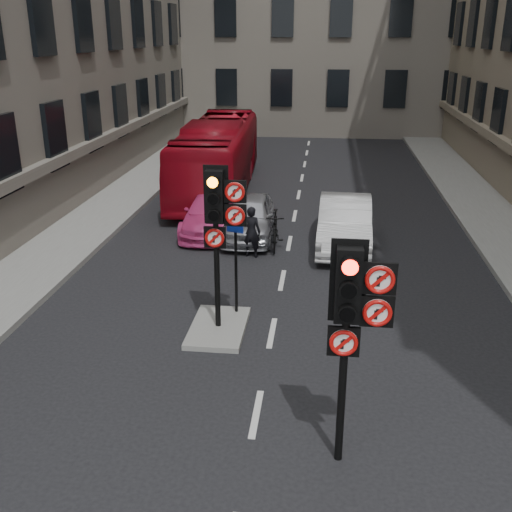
% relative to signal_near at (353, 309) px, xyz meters
% --- Properties ---
extents(ground, '(120.00, 120.00, 0.00)m').
position_rel_signal_near_xyz_m(ground, '(-1.49, -0.99, -2.58)').
color(ground, black).
rests_on(ground, ground).
extents(pavement_left, '(3.00, 50.00, 0.16)m').
position_rel_signal_near_xyz_m(pavement_left, '(-8.69, 11.01, -2.50)').
color(pavement_left, gray).
rests_on(pavement_left, ground).
extents(centre_island, '(1.20, 2.00, 0.12)m').
position_rel_signal_near_xyz_m(centre_island, '(-2.69, 4.01, -2.52)').
color(centre_island, gray).
rests_on(centre_island, ground).
extents(signal_near, '(0.91, 0.40, 3.58)m').
position_rel_signal_near_xyz_m(signal_near, '(0.00, 0.00, 0.00)').
color(signal_near, black).
rests_on(signal_near, ground).
extents(signal_far, '(0.91, 0.40, 3.58)m').
position_rel_signal_near_xyz_m(signal_far, '(-2.60, 4.00, 0.12)').
color(signal_far, black).
rests_on(signal_far, centre_island).
extents(car_silver, '(1.74, 3.98, 1.34)m').
position_rel_signal_near_xyz_m(car_silver, '(-2.83, 10.56, -1.91)').
color(car_silver, '#A9AAB1').
rests_on(car_silver, ground).
extents(car_white, '(1.69, 4.54, 1.48)m').
position_rel_signal_near_xyz_m(car_white, '(0.20, 9.99, -1.84)').
color(car_white, silver).
rests_on(car_white, ground).
extents(car_pink, '(1.84, 4.27, 1.22)m').
position_rel_signal_near_xyz_m(car_pink, '(-4.11, 11.02, -1.97)').
color(car_pink, '#E2428D').
rests_on(car_pink, ground).
extents(bus_red, '(2.84, 10.51, 2.90)m').
position_rel_signal_near_xyz_m(bus_red, '(-4.86, 16.25, -1.13)').
color(bus_red, maroon).
rests_on(bus_red, ground).
extents(motorcycle, '(0.64, 1.90, 1.12)m').
position_rel_signal_near_xyz_m(motorcycle, '(-1.91, 9.61, -2.02)').
color(motorcycle, black).
rests_on(motorcycle, ground).
extents(motorcyclist, '(0.62, 0.46, 1.53)m').
position_rel_signal_near_xyz_m(motorcyclist, '(-2.53, 8.72, -1.82)').
color(motorcyclist, black).
rests_on(motorcyclist, ground).
extents(info_sign, '(0.39, 0.17, 2.27)m').
position_rel_signal_near_xyz_m(info_sign, '(-2.39, 4.74, -0.99)').
color(info_sign, black).
rests_on(info_sign, centre_island).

